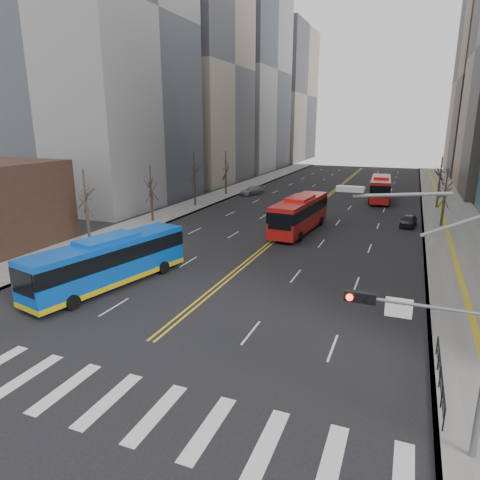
# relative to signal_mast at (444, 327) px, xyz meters

# --- Properties ---
(ground) EXTENTS (220.00, 220.00, 0.00)m
(ground) POSITION_rel_signal_mast_xyz_m (-13.77, -2.00, -4.86)
(ground) COLOR black
(sidewalk_right) EXTENTS (7.00, 130.00, 0.15)m
(sidewalk_right) POSITION_rel_signal_mast_xyz_m (3.73, 43.00, -4.78)
(sidewalk_right) COLOR gray
(sidewalk_right) RESTS_ON ground
(sidewalk_left) EXTENTS (5.00, 130.00, 0.15)m
(sidewalk_left) POSITION_rel_signal_mast_xyz_m (-30.27, 43.00, -4.78)
(sidewalk_left) COLOR gray
(sidewalk_left) RESTS_ON ground
(crosswalk) EXTENTS (26.70, 4.00, 0.01)m
(crosswalk) POSITION_rel_signal_mast_xyz_m (-13.77, -2.00, -4.85)
(crosswalk) COLOR silver
(crosswalk) RESTS_ON ground
(centerline) EXTENTS (0.55, 100.00, 0.01)m
(centerline) POSITION_rel_signal_mast_xyz_m (-13.77, 53.00, -4.85)
(centerline) COLOR gold
(centerline) RESTS_ON ground
(office_towers) EXTENTS (83.00, 134.00, 58.00)m
(office_towers) POSITION_rel_signal_mast_xyz_m (-13.64, 66.51, 19.07)
(office_towers) COLOR gray
(office_towers) RESTS_ON ground
(signal_mast) EXTENTS (5.37, 0.37, 9.39)m
(signal_mast) POSITION_rel_signal_mast_xyz_m (0.00, 0.00, 0.00)
(signal_mast) COLOR gray
(signal_mast) RESTS_ON ground
(pedestrian_railing) EXTENTS (0.06, 6.06, 1.02)m
(pedestrian_railing) POSITION_rel_signal_mast_xyz_m (0.53, 4.00, -4.03)
(pedestrian_railing) COLOR black
(pedestrian_railing) RESTS_ON sidewalk_right
(street_trees) EXTENTS (35.20, 47.20, 7.60)m
(street_trees) POSITION_rel_signal_mast_xyz_m (-20.94, 32.55, 0.02)
(street_trees) COLOR #2F251D
(street_trees) RESTS_ON ground
(blue_bus) EXTENTS (5.41, 13.06, 3.70)m
(blue_bus) POSITION_rel_signal_mast_xyz_m (-21.03, 9.00, -2.91)
(blue_bus) COLOR blue
(blue_bus) RESTS_ON ground
(red_bus_near) EXTENTS (3.70, 12.42, 3.86)m
(red_bus_near) POSITION_rel_signal_mast_xyz_m (-12.34, 30.08, -2.72)
(red_bus_near) COLOR red
(red_bus_near) RESTS_ON ground
(red_bus_far) EXTENTS (3.50, 12.10, 3.77)m
(red_bus_far) POSITION_rel_signal_mast_xyz_m (-5.63, 53.61, -2.76)
(red_bus_far) COLOR red
(red_bus_far) RESTS_ON ground
(car_white) EXTENTS (2.80, 4.50, 1.40)m
(car_white) POSITION_rel_signal_mast_xyz_m (-26.27, 14.53, -4.16)
(car_white) COLOR white
(car_white) RESTS_ON ground
(car_dark_mid) EXTENTS (2.02, 4.06, 1.33)m
(car_dark_mid) POSITION_rel_signal_mast_xyz_m (-1.27, 36.93, -4.19)
(car_dark_mid) COLOR black
(car_dark_mid) RESTS_ON ground
(car_silver) EXTENTS (3.62, 4.99, 1.34)m
(car_silver) POSITION_rel_signal_mast_xyz_m (-25.74, 51.64, -4.19)
(car_silver) COLOR gray
(car_silver) RESTS_ON ground
(car_dark_far) EXTENTS (2.34, 4.28, 1.14)m
(car_dark_far) POSITION_rel_signal_mast_xyz_m (-5.98, 68.07, -4.29)
(car_dark_far) COLOR black
(car_dark_far) RESTS_ON ground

